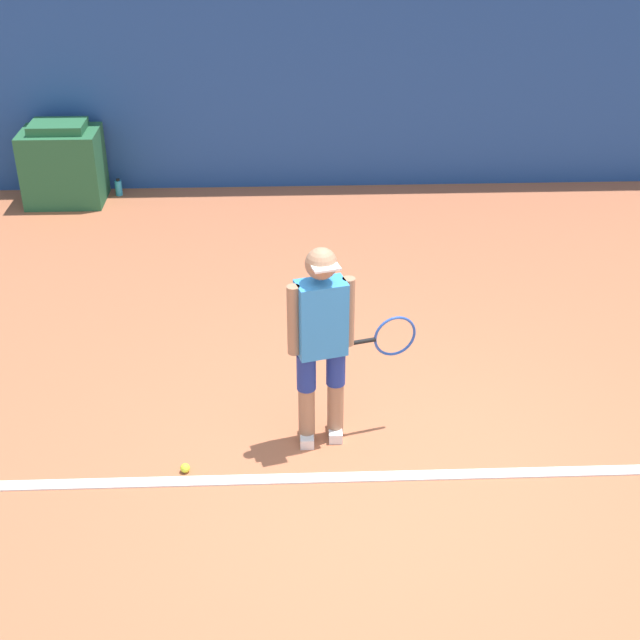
{
  "coord_description": "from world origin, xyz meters",
  "views": [
    {
      "loc": [
        -0.63,
        -4.78,
        4.05
      ],
      "look_at": [
        -0.42,
        0.74,
        0.89
      ],
      "focal_mm": 50.0,
      "sensor_mm": 36.0,
      "label": 1
    }
  ],
  "objects_px": {
    "tennis_player": "(323,339)",
    "covered_chair": "(63,164)",
    "water_bottle": "(119,188)",
    "tennis_ball": "(185,468)"
  },
  "relations": [
    {
      "from": "tennis_player",
      "to": "water_bottle",
      "type": "xyz_separation_m",
      "value": [
        -2.27,
        4.92,
        -0.76
      ]
    },
    {
      "from": "tennis_ball",
      "to": "covered_chair",
      "type": "bearing_deg",
      "value": 110.02
    },
    {
      "from": "tennis_player",
      "to": "water_bottle",
      "type": "height_order",
      "value": "tennis_player"
    },
    {
      "from": "tennis_player",
      "to": "covered_chair",
      "type": "relative_size",
      "value": 1.61
    },
    {
      "from": "tennis_ball",
      "to": "covered_chair",
      "type": "distance_m",
      "value": 5.46
    },
    {
      "from": "water_bottle",
      "to": "tennis_ball",
      "type": "bearing_deg",
      "value": -76.32
    },
    {
      "from": "tennis_player",
      "to": "covered_chair",
      "type": "bearing_deg",
      "value": 105.85
    },
    {
      "from": "tennis_player",
      "to": "covered_chair",
      "type": "height_order",
      "value": "tennis_player"
    },
    {
      "from": "tennis_player",
      "to": "tennis_ball",
      "type": "distance_m",
      "value": 1.33
    },
    {
      "from": "tennis_ball",
      "to": "water_bottle",
      "type": "distance_m",
      "value": 5.44
    }
  ]
}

